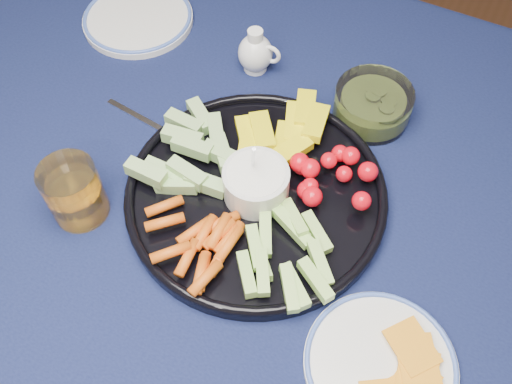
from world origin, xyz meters
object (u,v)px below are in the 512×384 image
at_px(juice_tumbler, 75,194).
at_px(side_plate_extra, 138,18).
at_px(pickle_bowl, 372,106).
at_px(dining_table, 264,207).
at_px(creamer_pitcher, 256,53).
at_px(crudite_platter, 254,191).
at_px(cheese_plate, 381,363).

relative_size(juice_tumbler, side_plate_extra, 0.47).
bearing_deg(side_plate_extra, pickle_bowl, -2.64).
distance_m(dining_table, creamer_pitcher, 0.27).
distance_m(crudite_platter, cheese_plate, 0.31).
height_order(creamer_pitcher, juice_tumbler, juice_tumbler).
distance_m(creamer_pitcher, cheese_plate, 0.57).
height_order(pickle_bowl, juice_tumbler, juice_tumbler).
distance_m(creamer_pitcher, juice_tumbler, 0.40).
bearing_deg(cheese_plate, dining_table, 143.31).
bearing_deg(cheese_plate, side_plate_extra, 147.39).
bearing_deg(dining_table, pickle_bowl, 62.36).
distance_m(crudite_platter, juice_tumbler, 0.26).
distance_m(pickle_bowl, cheese_plate, 0.43).
bearing_deg(crudite_platter, juice_tumbler, -148.33).
relative_size(dining_table, side_plate_extra, 7.83).
xyz_separation_m(juice_tumbler, side_plate_extra, (-0.17, 0.40, -0.03)).
relative_size(dining_table, crudite_platter, 4.17).
height_order(dining_table, side_plate_extra, side_plate_extra).
bearing_deg(crudite_platter, creamer_pitcher, 116.79).
height_order(creamer_pitcher, cheese_plate, creamer_pitcher).
bearing_deg(pickle_bowl, dining_table, -117.64).
bearing_deg(juice_tumbler, dining_table, 39.76).
distance_m(creamer_pitcher, pickle_bowl, 0.23).
height_order(crudite_platter, cheese_plate, crudite_platter).
bearing_deg(pickle_bowl, juice_tumbler, -130.39).
height_order(creamer_pitcher, pickle_bowl, creamer_pitcher).
bearing_deg(creamer_pitcher, cheese_plate, -46.28).
xyz_separation_m(crudite_platter, juice_tumbler, (-0.22, -0.14, 0.02)).
distance_m(dining_table, pickle_bowl, 0.25).
xyz_separation_m(dining_table, juice_tumbler, (-0.22, -0.18, 0.13)).
xyz_separation_m(creamer_pitcher, pickle_bowl, (0.23, -0.01, -0.01)).
xyz_separation_m(creamer_pitcher, cheese_plate, (0.39, -0.41, -0.03)).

